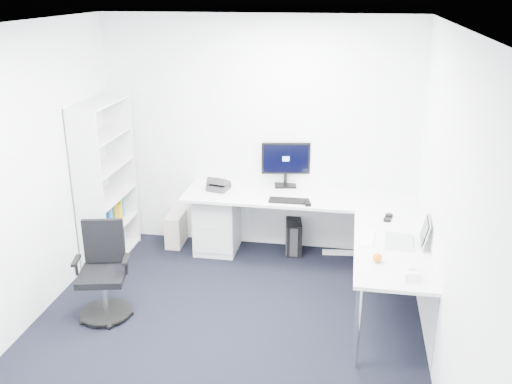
% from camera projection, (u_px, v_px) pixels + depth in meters
% --- Properties ---
extents(ground, '(4.20, 4.20, 0.00)m').
position_uv_depth(ground, '(219.00, 342.00, 5.06)').
color(ground, black).
extents(ceiling, '(4.20, 4.20, 0.00)m').
position_uv_depth(ceiling, '(211.00, 27.00, 4.13)').
color(ceiling, white).
extents(wall_back, '(3.60, 0.02, 2.70)m').
position_uv_depth(wall_back, '(259.00, 136.00, 6.54)').
color(wall_back, white).
rests_on(wall_back, ground).
extents(wall_front, '(3.60, 0.02, 2.70)m').
position_uv_depth(wall_front, '(110.00, 359.00, 2.66)').
color(wall_front, white).
rests_on(wall_front, ground).
extents(wall_left, '(0.02, 4.20, 2.70)m').
position_uv_depth(wall_left, '(11.00, 188.00, 4.88)').
color(wall_left, white).
rests_on(wall_left, ground).
extents(wall_right, '(0.02, 4.20, 2.70)m').
position_uv_depth(wall_right, '(447.00, 215.00, 4.31)').
color(wall_right, white).
rests_on(wall_right, ground).
extents(l_desk, '(2.65, 1.49, 0.77)m').
position_uv_depth(l_desk, '(298.00, 241.00, 6.14)').
color(l_desk, silver).
rests_on(l_desk, ground).
extents(drawer_pedestal, '(0.47, 0.59, 0.73)m').
position_uv_depth(drawer_pedestal, '(218.00, 220.00, 6.74)').
color(drawer_pedestal, silver).
rests_on(drawer_pedestal, ground).
extents(bookshelf, '(0.35, 0.91, 1.82)m').
position_uv_depth(bookshelf, '(105.00, 182.00, 6.35)').
color(bookshelf, silver).
rests_on(bookshelf, ground).
extents(task_chair, '(0.61, 0.61, 0.92)m').
position_uv_depth(task_chair, '(102.00, 273.00, 5.30)').
color(task_chair, black).
rests_on(task_chair, ground).
extents(black_pc_tower, '(0.24, 0.42, 0.39)m').
position_uv_depth(black_pc_tower, '(294.00, 236.00, 6.73)').
color(black_pc_tower, black).
rests_on(black_pc_tower, ground).
extents(beige_pc_tower, '(0.20, 0.41, 0.39)m').
position_uv_depth(beige_pc_tower, '(176.00, 229.00, 6.92)').
color(beige_pc_tower, '#BCB5A0').
rests_on(beige_pc_tower, ground).
extents(power_strip, '(0.37, 0.10, 0.04)m').
position_uv_depth(power_strip, '(338.00, 253.00, 6.69)').
color(power_strip, white).
rests_on(power_strip, ground).
extents(monitor, '(0.58, 0.27, 0.54)m').
position_uv_depth(monitor, '(286.00, 164.00, 6.54)').
color(monitor, black).
rests_on(monitor, l_desk).
extents(black_keyboard, '(0.43, 0.16, 0.02)m').
position_uv_depth(black_keyboard, '(289.00, 201.00, 6.16)').
color(black_keyboard, black).
rests_on(black_keyboard, l_desk).
extents(mouse, '(0.08, 0.11, 0.03)m').
position_uv_depth(mouse, '(308.00, 204.00, 6.07)').
color(mouse, black).
rests_on(mouse, l_desk).
extents(desk_phone, '(0.26, 0.26, 0.15)m').
position_uv_depth(desk_phone, '(219.00, 183.00, 6.49)').
color(desk_phone, '#272729').
rests_on(desk_phone, l_desk).
extents(laptop, '(0.39, 0.38, 0.26)m').
position_uv_depth(laptop, '(400.00, 229.00, 5.15)').
color(laptop, silver).
rests_on(laptop, l_desk).
extents(white_keyboard, '(0.14, 0.39, 0.01)m').
position_uv_depth(white_keyboard, '(368.00, 238.00, 5.27)').
color(white_keyboard, white).
rests_on(white_keyboard, l_desk).
extents(headphones, '(0.15, 0.20, 0.05)m').
position_uv_depth(headphones, '(388.00, 217.00, 5.71)').
color(headphones, black).
rests_on(headphones, l_desk).
extents(orange_fruit, '(0.08, 0.08, 0.08)m').
position_uv_depth(orange_fruit, '(377.00, 258.00, 4.82)').
color(orange_fruit, orange).
rests_on(orange_fruit, l_desk).
extents(tissue_box, '(0.13, 0.22, 0.07)m').
position_uv_depth(tissue_box, '(410.00, 272.00, 4.59)').
color(tissue_box, white).
rests_on(tissue_box, l_desk).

